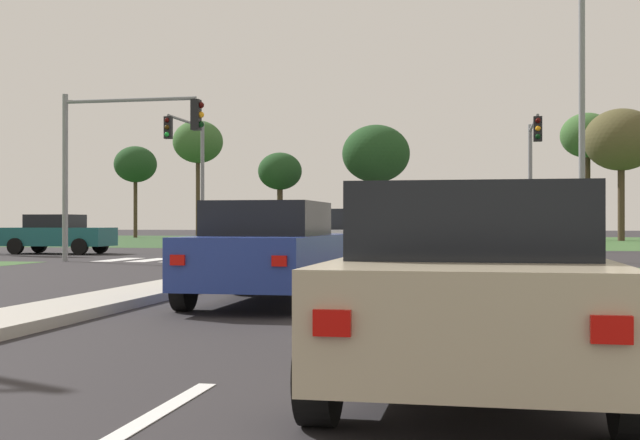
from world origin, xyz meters
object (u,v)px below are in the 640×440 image
object	(u,v)px
car_teal_near	(58,234)
treeline_fifth	(587,137)
treeline_third	(280,172)
treeline_sixth	(621,140)
traffic_signal_near_left	(116,145)
treeline_near	(135,165)
car_navy_second	(383,229)
car_white_eighth	(353,240)
car_grey_fifth	(307,235)
traffic_signal_far_left	(191,159)
pedestrian_at_median	(375,222)
treeline_second	(198,143)
traffic_signal_far_right	(533,159)
street_lamp_second	(579,85)
car_blue_third	(270,251)
car_beige_sixth	(473,286)
treeline_fourth	(376,154)

from	to	relation	value
car_teal_near	treeline_fifth	xyz separation A→B (m)	(23.84, 30.53, 6.48)
treeline_third	treeline_sixth	distance (m)	24.54
traffic_signal_near_left	treeline_near	bearing A→B (deg)	113.01
car_navy_second	car_white_eighth	xyz separation A→B (m)	(4.51, -43.91, 0.04)
treeline_near	car_grey_fifth	bearing A→B (deg)	-57.17
treeline_third	traffic_signal_far_left	bearing A→B (deg)	-85.32
car_navy_second	treeline_near	bearing A→B (deg)	3.82
car_white_eighth	pedestrian_at_median	xyz separation A→B (m)	(-2.25, 21.56, 0.49)
car_grey_fifth	treeline_near	xyz separation A→B (m)	(-21.60, 33.47, 5.20)
car_white_eighth	treeline_fifth	xyz separation A→B (m)	(10.47, 39.76, 6.47)
car_teal_near	treeline_sixth	world-z (taller)	treeline_sixth
traffic_signal_far_left	treeline_near	bearing A→B (deg)	118.31
pedestrian_at_median	car_grey_fifth	bearing A→B (deg)	-16.44
treeline_second	treeline_fifth	xyz separation A→B (m)	(28.26, 1.65, 0.02)
car_teal_near	traffic_signal_near_left	xyz separation A→B (m)	(5.27, -5.92, 2.92)
traffic_signal_far_right	street_lamp_second	bearing A→B (deg)	-83.19
car_teal_near	car_blue_third	bearing A→B (deg)	36.93
car_grey_fifth	car_beige_sixth	size ratio (longest dim) A/B	1.07
traffic_signal_far_right	street_lamp_second	world-z (taller)	street_lamp_second
car_navy_second	treeline_third	world-z (taller)	treeline_third
car_teal_near	treeline_near	xyz separation A→B (m)	(-11.40, 33.32, 5.18)
treeline_near	treeline_fourth	size ratio (longest dim) A/B	0.91
car_beige_sixth	treeline_fifth	distance (m)	55.44
car_white_eighth	treeline_near	xyz separation A→B (m)	(-24.78, 42.55, 5.17)
treeline_third	treeline_fifth	bearing A→B (deg)	-0.73
car_blue_third	street_lamp_second	xyz separation A→B (m)	(6.24, 14.96, 4.83)
car_white_eighth	pedestrian_at_median	world-z (taller)	pedestrian_at_median
car_beige_sixth	treeline_fifth	world-z (taller)	treeline_fifth
car_beige_sixth	traffic_signal_far_right	bearing A→B (deg)	85.93
car_white_eighth	car_grey_fifth	bearing A→B (deg)	109.30
car_white_eighth	traffic_signal_far_right	xyz separation A→B (m)	(5.33, 14.43, 3.09)
car_blue_third	car_white_eighth	xyz separation A→B (m)	(-0.07, 8.66, 0.01)
car_blue_third	car_white_eighth	distance (m)	8.66
car_beige_sixth	pedestrian_at_median	world-z (taller)	pedestrian_at_median
car_grey_fifth	treeline_sixth	size ratio (longest dim) A/B	0.50
car_grey_fifth	traffic_signal_far_left	distance (m)	9.47
traffic_signal_far_right	treeline_fifth	size ratio (longest dim) A/B	0.62
car_white_eighth	car_navy_second	bearing A→B (deg)	95.87
car_teal_near	treeline_third	bearing A→B (deg)	177.31
car_grey_fifth	treeline_near	distance (m)	40.17
car_teal_near	car_beige_sixth	size ratio (longest dim) A/B	1.02
car_teal_near	treeline_fifth	world-z (taller)	treeline_fifth
traffic_signal_far_left	car_teal_near	bearing A→B (deg)	-121.86
street_lamp_second	treeline_third	distance (m)	38.36
treeline_fourth	treeline_third	bearing A→B (deg)	166.30
traffic_signal_far_left	treeline_second	size ratio (longest dim) A/B	0.68
car_beige_sixth	treeline_sixth	world-z (taller)	treeline_sixth
car_beige_sixth	traffic_signal_near_left	world-z (taller)	traffic_signal_near_left
street_lamp_second	treeline_near	size ratio (longest dim) A/B	1.36
treeline_fifth	treeline_second	bearing A→B (deg)	-176.65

